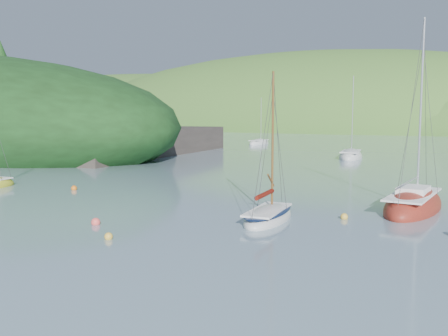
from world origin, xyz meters
The scene contains 6 objects.
ground centered at (0.00, 0.00, 0.00)m, with size 700.00×700.00×0.00m, color slate.
daysailer_white centered at (5.45, 6.04, 0.20)m, with size 2.94×5.75×8.43m.
sloop_red centered at (11.30, 13.16, 0.23)m, with size 2.93×8.25×12.16m.
distant_sloop_a centered at (-2.90, 44.44, 0.19)m, with size 4.49×8.34×11.30m.
distant_sloop_c centered at (-26.55, 63.57, 0.17)m, with size 2.60×6.63×9.32m.
mooring_buoys centered at (2.49, 4.73, 0.12)m, with size 26.32×10.32×0.47m.
Camera 1 is at (17.50, -17.11, 5.63)m, focal length 40.00 mm.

